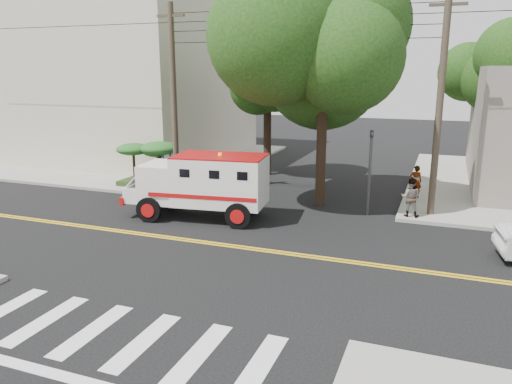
% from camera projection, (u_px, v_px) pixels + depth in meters
% --- Properties ---
extents(ground, '(100.00, 100.00, 0.00)m').
position_uv_depth(ground, '(233.00, 246.00, 17.40)').
color(ground, black).
rests_on(ground, ground).
extents(sidewalk_nw, '(17.00, 17.00, 0.15)m').
position_uv_depth(sidewalk_nw, '(131.00, 158.00, 34.30)').
color(sidewalk_nw, gray).
rests_on(sidewalk_nw, ground).
extents(building_left, '(16.00, 14.00, 10.00)m').
position_uv_depth(building_left, '(115.00, 82.00, 35.14)').
color(building_left, beige).
rests_on(building_left, sidewalk_nw).
extents(utility_pole_left, '(0.28, 0.28, 9.00)m').
position_uv_depth(utility_pole_left, '(174.00, 102.00, 23.71)').
color(utility_pole_left, '#382D23').
rests_on(utility_pole_left, ground).
extents(utility_pole_right, '(0.28, 0.28, 9.00)m').
position_uv_depth(utility_pole_right, '(439.00, 108.00, 19.78)').
color(utility_pole_right, '#382D23').
rests_on(utility_pole_right, ground).
extents(tree_main, '(6.08, 5.70, 9.85)m').
position_uv_depth(tree_main, '(333.00, 40.00, 20.65)').
color(tree_main, black).
rests_on(tree_main, ground).
extents(tree_left, '(4.48, 4.20, 7.70)m').
position_uv_depth(tree_left, '(272.00, 75.00, 27.66)').
color(tree_left, black).
rests_on(tree_left, ground).
extents(tree_right, '(4.80, 4.50, 8.20)m').
position_uv_depth(tree_right, '(495.00, 68.00, 27.20)').
color(tree_right, black).
rests_on(tree_right, ground).
extents(traffic_signal, '(0.15, 0.18, 3.60)m').
position_uv_depth(traffic_signal, '(370.00, 163.00, 20.64)').
color(traffic_signal, '#3F3F42').
rests_on(traffic_signal, ground).
extents(accessibility_sign, '(0.45, 0.10, 2.02)m').
position_uv_depth(accessibility_sign, '(168.00, 165.00, 24.82)').
color(accessibility_sign, '#3F3F42').
rests_on(accessibility_sign, ground).
extents(palm_planter, '(3.52, 2.63, 2.36)m').
position_uv_depth(palm_planter, '(151.00, 157.00, 25.59)').
color(palm_planter, '#1E3314').
rests_on(palm_planter, sidewalk_nw).
extents(armored_truck, '(6.07, 2.97, 2.66)m').
position_uv_depth(armored_truck, '(203.00, 182.00, 20.40)').
color(armored_truck, white).
rests_on(armored_truck, ground).
extents(pedestrian_a, '(0.63, 0.48, 1.54)m').
position_uv_depth(pedestrian_a, '(416.00, 182.00, 23.27)').
color(pedestrian_a, gray).
rests_on(pedestrian_a, sidewalk_ne).
extents(pedestrian_b, '(0.79, 0.62, 1.60)m').
position_uv_depth(pedestrian_b, '(410.00, 197.00, 20.27)').
color(pedestrian_b, gray).
rests_on(pedestrian_b, sidewalk_ne).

